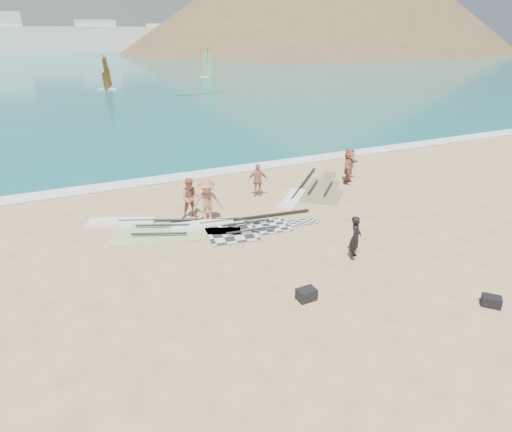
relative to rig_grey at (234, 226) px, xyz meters
name	(u,v)px	position (x,y,z in m)	size (l,w,h in m)	color
ground	(334,294)	(0.93, -5.46, -0.05)	(300.00, 300.00, 0.00)	tan
sea	(70,57)	(0.93, 126.54, -0.05)	(300.00, 240.00, 0.06)	#0C5959
surf_line	(201,175)	(0.93, 6.84, -0.05)	(300.00, 1.20, 0.04)	white
far_town	(8,39)	(-14.80, 144.54, 4.44)	(160.00, 8.00, 12.00)	white
headland_main	(325,51)	(85.93, 124.54, -0.05)	(143.00, 143.00, 45.00)	brown
headland_minor	(383,49)	(120.93, 134.54, -0.05)	(70.00, 70.00, 28.00)	brown
rig_grey	(234,226)	(0.00, 0.00, 0.00)	(5.70, 2.59, 0.20)	#262628
rig_green	(150,227)	(-2.96, 1.27, 0.00)	(5.79, 3.78, 0.20)	#68BC29
rig_orange	(309,192)	(4.65, 2.04, 0.00)	(5.23, 4.83, 0.20)	#DA4812
gear_bag_near	(306,294)	(0.03, -5.37, 0.12)	(0.53, 0.39, 0.34)	black
gear_bag_far	(491,301)	(4.53, -7.79, 0.10)	(0.49, 0.34, 0.29)	black
person_wetsuit	(355,237)	(2.75, -3.93, 0.70)	(0.55, 0.36, 1.50)	black
beachgoer_left	(191,198)	(-1.19, 1.58, 0.79)	(0.81, 0.63, 1.68)	#A7644B
beachgoer_mid	(207,202)	(-0.76, 0.79, 0.85)	(1.17, 0.67, 1.81)	#B66854
beachgoer_back	(258,180)	(2.28, 2.66, 0.72)	(0.90, 0.37, 1.54)	#AF795B
beachgoer_right	(349,166)	(7.16, 2.47, 0.83)	(1.64, 0.52, 1.77)	#AE5E53
windsurfer_centre	(107,79)	(1.12, 45.35, 1.23)	(2.44, 2.62, 4.38)	white
windsurfer_right	(207,69)	(17.83, 54.89, 1.26)	(2.58, 2.94, 4.53)	white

